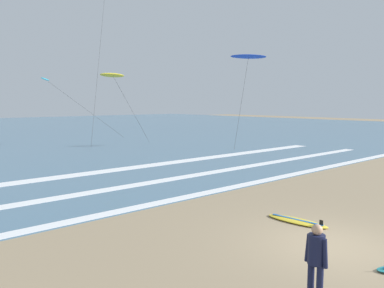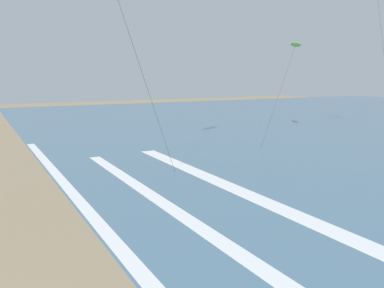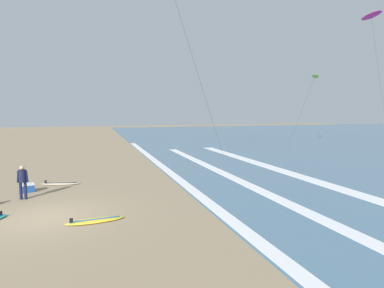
{
  "view_description": "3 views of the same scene",
  "coord_description": "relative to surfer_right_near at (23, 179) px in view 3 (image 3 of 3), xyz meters",
  "views": [
    {
      "loc": [
        -9.5,
        -5.08,
        3.89
      ],
      "look_at": [
        -0.44,
        5.31,
        2.38
      ],
      "focal_mm": 35.93,
      "sensor_mm": 36.0,
      "label": 1
    },
    {
      "loc": [
        8.54,
        2.72,
        5.81
      ],
      "look_at": [
        -2.64,
        8.69,
        3.65
      ],
      "focal_mm": 38.27,
      "sensor_mm": 36.0,
      "label": 2
    },
    {
      "loc": [
        12.88,
        1.85,
        4.08
      ],
      "look_at": [
        -0.24,
        6.02,
        2.65
      ],
      "focal_mm": 29.25,
      "sensor_mm": 36.0,
      "label": 3
    }
  ],
  "objects": [
    {
      "name": "kite_magenta_mid_center",
      "position": [
        -10.13,
        30.85,
        12.87
      ],
      "size": [
        4.43,
        1.51,
        14.13
      ],
      "color": "#CC2384",
      "rests_on": "ground"
    },
    {
      "name": "wave_foam_mid_break",
      "position": [
        3.64,
        11.35,
        -0.94
      ],
      "size": [
        40.72,
        0.73,
        0.01
      ],
      "primitive_type": "cube",
      "color": "white",
      "rests_on": "ocean_surface"
    },
    {
      "name": "surfboard_near_water",
      "position": [
        4.15,
        3.16,
        -0.91
      ],
      "size": [
        0.81,
        2.15,
        0.25
      ],
      "color": "yellow",
      "rests_on": "ground"
    },
    {
      "name": "cooler_box",
      "position": [
        -1.41,
        -0.08,
        -0.74
      ],
      "size": [
        0.61,
        0.72,
        0.44
      ],
      "color": "#1E4C9E",
      "rests_on": "ground"
    },
    {
      "name": "kite_lime_distant_low",
      "position": [
        -15.88,
        28.84,
        7.32
      ],
      "size": [
        3.54,
        6.19,
        8.53
      ],
      "color": "#70C628",
      "rests_on": "ground"
    },
    {
      "name": "wave_foam_outer_break",
      "position": [
        3.12,
        15.56,
        -0.94
      ],
      "size": [
        40.47,
        1.04,
        0.01
      ],
      "primitive_type": "cube",
      "color": "white",
      "rests_on": "ocean_surface"
    },
    {
      "name": "ground_plane",
      "position": [
        3.1,
        1.34,
        -0.96
      ],
      "size": [
        160.0,
        160.0,
        0.0
      ],
      "primitive_type": "plane",
      "color": "#937F60"
    },
    {
      "name": "surfer_right_near",
      "position": [
        0.0,
        0.0,
        0.0
      ],
      "size": [
        0.32,
        0.51,
        1.6
      ],
      "color": "#141938",
      "rests_on": "ground"
    },
    {
      "name": "surfboard_foreground_flat",
      "position": [
        -2.74,
        1.36,
        -0.91
      ],
      "size": [
        1.06,
        2.18,
        0.25
      ],
      "color": "beige",
      "rests_on": "ground"
    },
    {
      "name": "wave_foam_shoreline",
      "position": [
        2.23,
        8.04,
        -0.94
      ],
      "size": [
        53.99,
        0.57,
        0.01
      ],
      "primitive_type": "cube",
      "color": "white",
      "rests_on": "ocean_surface"
    }
  ]
}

